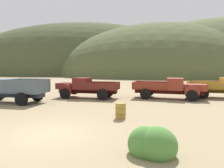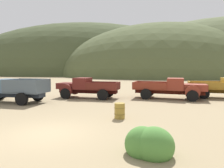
% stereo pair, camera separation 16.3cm
% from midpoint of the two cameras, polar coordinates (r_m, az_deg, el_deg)
% --- Properties ---
extents(ground_plane, '(300.00, 300.00, 0.00)m').
position_cam_midpoint_polar(ground_plane, '(9.03, -17.40, -13.35)').
color(ground_plane, '#998460').
extents(hill_far_right, '(119.38, 52.46, 46.82)m').
position_cam_midpoint_polar(hill_far_right, '(94.51, -8.49, 2.61)').
color(hill_far_right, '#424C2D').
rests_on(hill_far_right, ground).
extents(hill_distant, '(78.19, 63.96, 39.52)m').
position_cam_midpoint_polar(hill_distant, '(81.58, 13.71, 2.28)').
color(hill_distant, '#4C5633').
rests_on(hill_distant, ground).
extents(truck_chalk_blue, '(6.34, 3.04, 1.91)m').
position_cam_midpoint_polar(truck_chalk_blue, '(18.45, -27.75, -1.46)').
color(truck_chalk_blue, '#262D39').
rests_on(truck_chalk_blue, ground).
extents(truck_oxblood, '(6.01, 2.98, 1.89)m').
position_cam_midpoint_polar(truck_oxblood, '(18.93, -7.78, -0.91)').
color(truck_oxblood, black).
rests_on(truck_oxblood, ground).
extents(truck_rust_red, '(6.62, 3.70, 1.89)m').
position_cam_midpoint_polar(truck_rust_red, '(18.90, 17.59, -1.10)').
color(truck_rust_red, '#42140D').
rests_on(truck_rust_red, ground).
extents(oil_drum_spare, '(0.61, 0.61, 0.85)m').
position_cam_midpoint_polar(oil_drum_spare, '(11.05, 2.62, -7.63)').
color(oil_drum_spare, olive).
rests_on(oil_drum_spare, ground).
extents(bush_front_right, '(1.56, 1.24, 1.18)m').
position_cam_midpoint_polar(bush_front_right, '(6.71, 10.71, -16.69)').
color(bush_front_right, '#4C8438').
rests_on(bush_front_right, ground).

